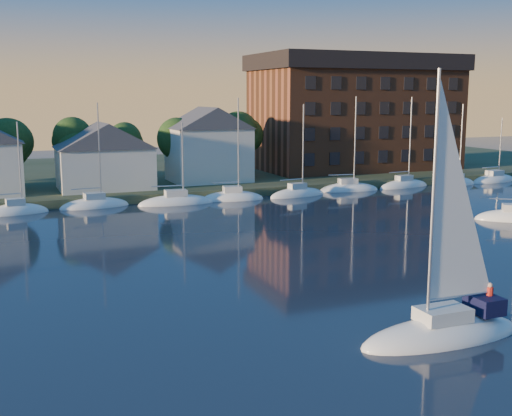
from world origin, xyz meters
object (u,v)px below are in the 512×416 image
clubhouse_centre (104,155)px  hero_sailboat (444,327)px  condo_block (355,112)px  clubhouse_east (208,143)px

clubhouse_centre → hero_sailboat: (8.18, -53.98, -4.53)m
condo_block → hero_sailboat: bearing=-117.2°
condo_block → clubhouse_east: bearing=-167.1°
clubhouse_east → condo_block: condo_block is taller
clubhouse_centre → condo_block: condo_block is taller
clubhouse_east → hero_sailboat: size_ratio=0.72×
condo_block → hero_sailboat: 70.23m
clubhouse_east → condo_block: (26.00, 5.95, 3.79)m
clubhouse_centre → clubhouse_east: size_ratio=1.10×
hero_sailboat → clubhouse_east: bearing=-95.5°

